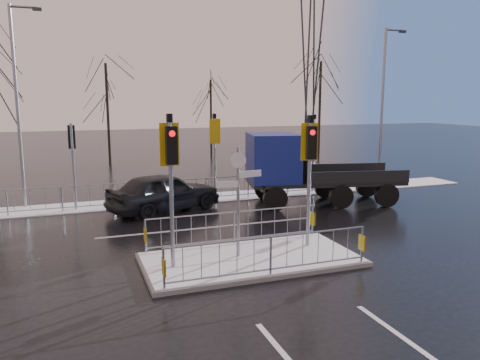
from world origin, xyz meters
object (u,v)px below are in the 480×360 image
object	(u,v)px
car_far_lane	(165,192)
street_lamp_left	(19,99)
flatbed_truck	(294,167)
street_lamp_right	(383,101)
traffic_island	(250,248)

from	to	relation	value
car_far_lane	street_lamp_left	size ratio (longest dim) A/B	0.57
flatbed_truck	street_lamp_right	world-z (taller)	street_lamp_right
car_far_lane	traffic_island	bearing A→B (deg)	168.35
car_far_lane	street_lamp_left	distance (m)	7.03
traffic_island	car_far_lane	size ratio (longest dim) A/B	1.29
traffic_island	street_lamp_right	size ratio (longest dim) A/B	0.75
traffic_island	flatbed_truck	distance (m)	7.69
car_far_lane	flatbed_truck	bearing A→B (deg)	-117.32
traffic_island	flatbed_truck	xyz separation A→B (m)	(4.42, 6.16, 1.24)
flatbed_truck	street_lamp_right	bearing A→B (deg)	20.69
traffic_island	street_lamp_left	bearing A→B (deg)	124.07
flatbed_truck	street_lamp_right	distance (m)	7.14
flatbed_truck	street_lamp_left	bearing A→B (deg)	162.94
flatbed_truck	traffic_island	bearing A→B (deg)	-125.66
street_lamp_right	car_far_lane	bearing A→B (deg)	-171.79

